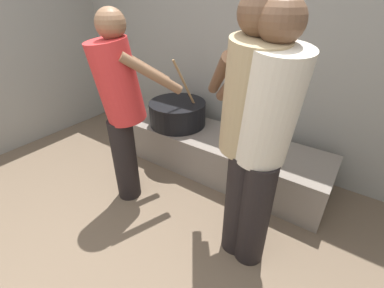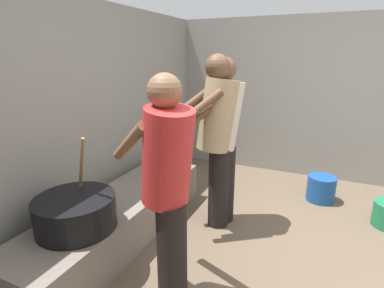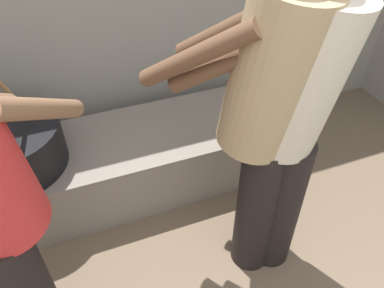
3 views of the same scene
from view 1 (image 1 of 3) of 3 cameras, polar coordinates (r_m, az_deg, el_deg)
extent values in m
cube|color=gray|center=(2.77, 13.46, 17.89)|extent=(4.89, 0.20, 2.13)
cube|color=slate|center=(2.68, 5.35, -1.93)|extent=(2.15, 0.60, 0.40)
cylinder|color=black|center=(2.77, -3.16, 6.71)|extent=(0.58, 0.58, 0.24)
cylinder|color=#937047|center=(2.59, -1.52, 12.71)|extent=(0.14, 0.23, 0.51)
cylinder|color=black|center=(1.82, 10.36, -12.71)|extent=(0.20, 0.20, 0.80)
cylinder|color=tan|center=(1.46, 12.69, 9.30)|extent=(0.48, 0.49, 0.68)
sphere|color=brown|center=(1.38, 14.72, 25.90)|extent=(0.22, 0.22, 0.22)
cylinder|color=brown|center=(1.70, 15.28, 14.41)|extent=(0.36, 0.42, 0.37)
cylinder|color=brown|center=(1.63, 5.98, 14.65)|extent=(0.36, 0.42, 0.37)
cylinder|color=black|center=(2.32, -14.32, -3.40)|extent=(0.20, 0.20, 0.75)
cylinder|color=red|center=(2.04, -15.91, 12.75)|extent=(0.45, 0.48, 0.64)
sphere|color=brown|center=(1.97, -17.33, 23.75)|extent=(0.21, 0.21, 0.21)
cylinder|color=brown|center=(1.95, -8.62, 14.72)|extent=(0.29, 0.43, 0.35)
cylinder|color=brown|center=(2.20, -10.88, 16.32)|extent=(0.29, 0.43, 0.35)
cylinder|color=black|center=(1.78, 13.38, -14.54)|extent=(0.20, 0.20, 0.78)
cylinder|color=beige|center=(1.41, 16.34, 7.27)|extent=(0.48, 0.49, 0.67)
sphere|color=brown|center=(1.33, 18.95, 24.09)|extent=(0.22, 0.22, 0.22)
cylinder|color=brown|center=(1.65, 17.89, 12.85)|extent=(0.38, 0.40, 0.36)
cylinder|color=brown|center=(1.56, 8.62, 12.92)|extent=(0.38, 0.40, 0.36)
camera|label=2|loc=(3.03, -51.82, 20.11)|focal=27.85mm
camera|label=3|loc=(1.24, -50.36, 30.05)|focal=35.36mm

